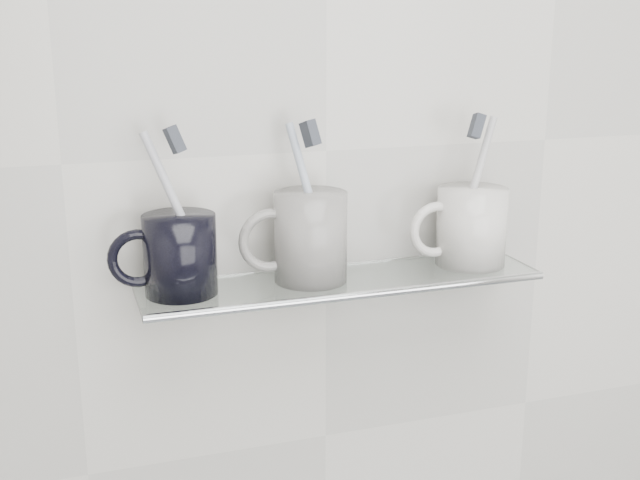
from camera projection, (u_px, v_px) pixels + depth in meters
name	position (u px, v px, depth m)	size (l,w,h in m)	color
wall_back	(326.00, 151.00, 1.01)	(2.50, 2.50, 0.00)	beige
shelf_glass	(342.00, 281.00, 1.00)	(0.50, 0.12, 0.01)	silver
shelf_rail	(358.00, 295.00, 0.94)	(0.01, 0.01, 0.50)	silver
bracket_left	(167.00, 295.00, 0.98)	(0.02, 0.02, 0.03)	silver
bracket_right	(473.00, 264.00, 1.11)	(0.02, 0.02, 0.03)	silver
mug_left	(180.00, 255.00, 0.93)	(0.08, 0.08, 0.09)	black
mug_left_handle	(138.00, 258.00, 0.91)	(0.07, 0.07, 0.01)	black
toothbrush_left	(178.00, 209.00, 0.91)	(0.01, 0.01, 0.19)	#B4B4C0
bristles_left	(175.00, 140.00, 0.89)	(0.01, 0.02, 0.03)	#32363F
mug_center	(311.00, 237.00, 0.97)	(0.09, 0.09, 0.11)	silver
mug_center_handle	(270.00, 240.00, 0.96)	(0.08, 0.08, 0.01)	silver
toothbrush_center	(310.00, 200.00, 0.96)	(0.01, 0.01, 0.19)	#A5B9D4
bristles_center	(310.00, 133.00, 0.94)	(0.01, 0.02, 0.03)	#32363F
mug_right	(471.00, 226.00, 1.04)	(0.09, 0.09, 0.10)	silver
mug_right_handle	(436.00, 230.00, 1.02)	(0.07, 0.07, 0.01)	silver
toothbrush_right	(473.00, 189.00, 1.03)	(0.01, 0.01, 0.19)	#B7B2AD
bristles_right	(477.00, 126.00, 1.01)	(0.01, 0.02, 0.03)	#32363F
chrome_cap	(482.00, 257.00, 1.06)	(0.04, 0.04, 0.02)	silver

